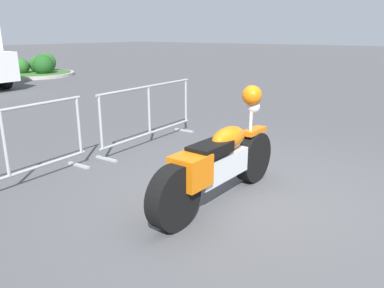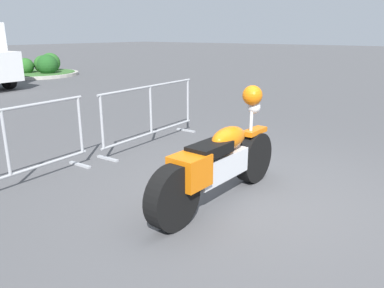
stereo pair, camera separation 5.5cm
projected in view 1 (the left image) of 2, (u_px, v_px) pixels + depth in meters
ground_plane at (257, 198)px, 4.62m from camera, size 120.00×120.00×0.00m
motorcycle at (219, 161)px, 4.40m from camera, size 2.35×0.35×1.33m
crowd_barrier_near at (6, 149)px, 4.69m from camera, size 2.44×0.55×1.07m
crowd_barrier_far at (149, 114)px, 6.73m from camera, size 2.44×0.55×1.07m
planter_island at (36, 69)px, 17.76m from camera, size 3.95×3.95×1.01m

